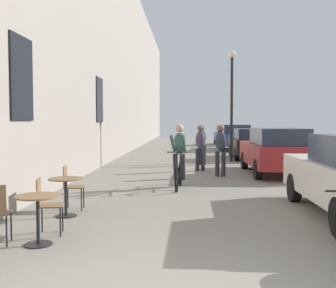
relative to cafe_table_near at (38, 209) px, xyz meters
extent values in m
cube|color=gray|center=(-1.47, 11.96, 4.73)|extent=(0.50, 68.00, 10.50)
cube|color=black|center=(-1.20, 2.47, 2.13)|extent=(0.04, 1.10, 1.70)
cube|color=black|center=(-1.20, 9.90, 2.09)|extent=(0.04, 1.10, 1.70)
cylinder|color=black|center=(0.00, 0.00, -0.51)|extent=(0.40, 0.40, 0.02)
cylinder|color=black|center=(0.00, 0.00, -0.16)|extent=(0.05, 0.05, 0.67)
cylinder|color=brown|center=(0.00, 0.00, 0.19)|extent=(0.64, 0.64, 0.02)
cylinder|color=black|center=(-0.48, 0.19, -0.30)|extent=(0.02, 0.02, 0.45)
cylinder|color=black|center=(-0.41, -0.12, -0.30)|extent=(0.02, 0.02, 0.45)
cylinder|color=black|center=(0.13, 0.75, -0.30)|extent=(0.02, 0.02, 0.45)
cylinder|color=black|center=(0.19, 0.43, -0.30)|extent=(0.02, 0.02, 0.45)
cylinder|color=black|center=(-0.19, 0.69, -0.30)|extent=(0.02, 0.02, 0.45)
cylinder|color=black|center=(-0.13, 0.37, -0.30)|extent=(0.02, 0.02, 0.45)
cube|color=brown|center=(0.00, 0.56, -0.06)|extent=(0.44, 0.44, 0.02)
cube|color=brown|center=(-0.18, 0.53, 0.16)|extent=(0.08, 0.34, 0.42)
cylinder|color=black|center=(-0.13, 1.79, -0.51)|extent=(0.40, 0.40, 0.02)
cylinder|color=black|center=(-0.13, 1.79, -0.16)|extent=(0.05, 0.05, 0.67)
cylinder|color=brown|center=(-0.13, 1.79, 0.19)|extent=(0.64, 0.64, 0.02)
cylinder|color=black|center=(0.02, 2.56, -0.30)|extent=(0.02, 0.02, 0.45)
cylinder|color=black|center=(0.05, 2.24, -0.30)|extent=(0.02, 0.02, 0.45)
cylinder|color=black|center=(-0.31, 2.52, -0.30)|extent=(0.02, 0.02, 0.45)
cylinder|color=black|center=(-0.27, 2.20, -0.30)|extent=(0.02, 0.02, 0.45)
cube|color=brown|center=(-0.13, 2.38, -0.06)|extent=(0.42, 0.42, 0.02)
cube|color=brown|center=(-0.31, 2.36, 0.16)|extent=(0.06, 0.34, 0.42)
torus|color=black|center=(1.89, 4.60, -0.19)|extent=(0.10, 0.71, 0.71)
torus|color=black|center=(1.96, 5.65, -0.19)|extent=(0.10, 0.71, 0.71)
cylinder|color=black|center=(1.96, 5.56, 0.09)|extent=(0.05, 0.22, 0.58)
cylinder|color=black|center=(1.92, 5.06, 0.43)|extent=(0.09, 0.82, 0.14)
cylinder|color=black|center=(1.89, 4.62, 0.14)|extent=(0.04, 0.09, 0.67)
cylinder|color=black|center=(1.93, 5.15, -0.15)|extent=(0.11, 1.00, 0.12)
cylinder|color=black|center=(1.89, 4.65, 0.48)|extent=(0.52, 0.06, 0.03)
ellipsoid|color=black|center=(1.95, 5.47, 0.41)|extent=(0.12, 0.24, 0.06)
ellipsoid|color=#38564C|center=(1.95, 5.39, 0.68)|extent=(0.36, 0.37, 0.59)
sphere|color=tan|center=(1.94, 5.35, 1.08)|extent=(0.22, 0.22, 0.22)
cylinder|color=#26262D|center=(2.04, 5.30, 0.03)|extent=(0.16, 0.40, 0.75)
cylinder|color=#26262D|center=(1.84, 5.32, 0.03)|extent=(0.16, 0.40, 0.75)
cylinder|color=#38564C|center=(2.06, 4.99, 0.68)|extent=(0.13, 0.75, 0.48)
cylinder|color=#38564C|center=(1.78, 5.01, 0.68)|extent=(0.16, 0.75, 0.48)
cylinder|color=#26262D|center=(3.33, 7.54, -0.11)|extent=(0.14, 0.14, 0.82)
cylinder|color=#26262D|center=(3.14, 7.57, -0.11)|extent=(0.14, 0.14, 0.82)
ellipsoid|color=#2D3342|center=(3.24, 7.55, 0.62)|extent=(0.37, 0.29, 0.65)
sphere|color=brown|center=(3.24, 7.55, 1.05)|extent=(0.22, 0.22, 0.22)
cylinder|color=#26262D|center=(2.53, 9.03, -0.12)|extent=(0.14, 0.14, 0.80)
cylinder|color=#26262D|center=(2.73, 9.06, -0.12)|extent=(0.14, 0.14, 0.80)
ellipsoid|color=#4C3D5B|center=(2.63, 9.04, 0.60)|extent=(0.37, 0.29, 0.64)
sphere|color=brown|center=(2.63, 9.04, 1.02)|extent=(0.22, 0.22, 0.22)
cylinder|color=#26262D|center=(2.88, 11.10, -0.12)|extent=(0.14, 0.14, 0.81)
cylinder|color=#26262D|center=(2.68, 11.09, -0.12)|extent=(0.14, 0.14, 0.81)
ellipsoid|color=#38564C|center=(2.78, 11.09, 0.60)|extent=(0.35, 0.25, 0.64)
sphere|color=brown|center=(2.78, 11.09, 1.02)|extent=(0.22, 0.22, 0.22)
cylinder|color=black|center=(4.13, 12.51, 1.78)|extent=(0.12, 0.12, 4.60)
sphere|color=silver|center=(4.13, 12.51, 4.22)|extent=(0.32, 0.32, 0.32)
cylinder|color=black|center=(4.53, 3.43, -0.21)|extent=(0.21, 0.62, 0.62)
cube|color=maroon|center=(5.16, 8.34, 0.15)|extent=(1.82, 4.39, 0.71)
cube|color=#283342|center=(5.16, 7.81, 0.77)|extent=(1.53, 2.37, 0.53)
cylinder|color=black|center=(4.33, 9.78, -0.20)|extent=(0.20, 0.63, 0.63)
cylinder|color=black|center=(5.98, 9.78, -0.20)|extent=(0.20, 0.63, 0.63)
cylinder|color=black|center=(4.33, 6.89, -0.20)|extent=(0.20, 0.63, 0.63)
cylinder|color=black|center=(5.98, 6.89, -0.20)|extent=(0.20, 0.63, 0.63)
cube|color=black|center=(5.20, 14.23, 0.10)|extent=(1.76, 4.10, 0.66)
cube|color=#283342|center=(5.19, 13.75, 0.68)|extent=(1.45, 2.22, 0.49)
cylinder|color=black|center=(4.46, 15.59, -0.23)|extent=(0.20, 0.59, 0.59)
cylinder|color=black|center=(5.99, 15.56, -0.23)|extent=(0.20, 0.59, 0.59)
cylinder|color=black|center=(4.41, 12.90, -0.23)|extent=(0.20, 0.59, 0.59)
cylinder|color=black|center=(5.94, 12.88, -0.23)|extent=(0.20, 0.59, 0.59)
cube|color=#384C84|center=(5.17, 20.35, 0.16)|extent=(1.88, 4.48, 0.73)
cube|color=#283342|center=(5.17, 19.82, 0.80)|extent=(1.57, 2.42, 0.54)
cylinder|color=black|center=(4.34, 21.83, -0.20)|extent=(0.21, 0.65, 0.64)
cylinder|color=black|center=(6.02, 21.82, -0.20)|extent=(0.21, 0.65, 0.64)
cylinder|color=black|center=(4.32, 18.89, -0.20)|extent=(0.21, 0.65, 0.64)
cylinder|color=black|center=(6.00, 18.87, -0.20)|extent=(0.21, 0.65, 0.64)
cube|color=#384C84|center=(5.21, 26.16, 0.10)|extent=(1.75, 4.10, 0.66)
cube|color=#283342|center=(5.21, 25.67, 0.68)|extent=(1.45, 2.22, 0.49)
cylinder|color=black|center=(4.47, 27.51, -0.23)|extent=(0.20, 0.59, 0.59)
cylinder|color=black|center=(6.00, 27.49, -0.23)|extent=(0.20, 0.59, 0.59)
cylinder|color=black|center=(4.42, 24.83, -0.23)|extent=(0.20, 0.59, 0.59)
cylinder|color=black|center=(5.96, 24.80, -0.23)|extent=(0.20, 0.59, 0.59)
camera|label=1|loc=(2.12, -5.71, 1.25)|focal=43.77mm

